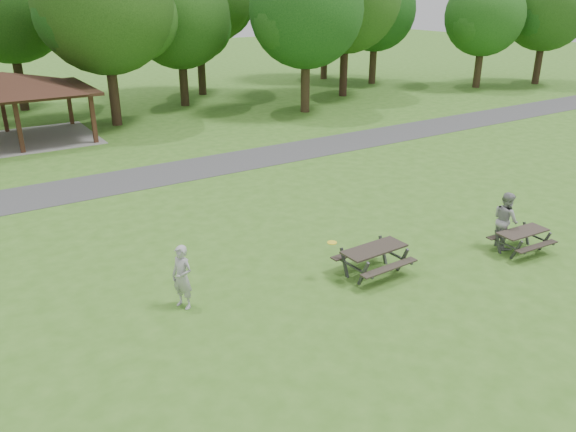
# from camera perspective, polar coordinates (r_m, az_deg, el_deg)

# --- Properties ---
(ground) EXTENTS (160.00, 160.00, 0.00)m
(ground) POSITION_cam_1_polar(r_m,az_deg,el_deg) (14.50, 5.35, -10.62)
(ground) COLOR #3B6F1F
(ground) RESTS_ON ground
(asphalt_path) EXTENTS (120.00, 3.20, 0.02)m
(asphalt_path) POSITION_cam_1_polar(r_m,az_deg,el_deg) (25.91, -14.02, 3.90)
(asphalt_path) COLOR #404042
(asphalt_path) RESTS_ON ground
(pavilion) EXTENTS (8.60, 7.01, 3.76)m
(pavilion) POSITION_cam_1_polar(r_m,az_deg,el_deg) (34.02, -26.86, 11.77)
(pavilion) COLOR #381D14
(pavilion) RESTS_ON ground
(tree_row_e) EXTENTS (8.40, 8.00, 11.02)m
(tree_row_e) POSITION_cam_1_polar(r_m,az_deg,el_deg) (35.88, -18.04, 19.46)
(tree_row_e) COLOR black
(tree_row_e) RESTS_ON ground
(tree_row_f) EXTENTS (7.35, 7.00, 9.55)m
(tree_row_f) POSITION_cam_1_polar(r_m,az_deg,el_deg) (41.20, -10.87, 18.99)
(tree_row_f) COLOR black
(tree_row_f) RESTS_ON ground
(tree_row_g) EXTENTS (7.77, 7.40, 10.25)m
(tree_row_g) POSITION_cam_1_polar(r_m,az_deg,el_deg) (38.34, 1.95, 19.87)
(tree_row_g) COLOR #312416
(tree_row_g) RESTS_ON ground
(tree_row_h) EXTENTS (8.61, 8.20, 11.37)m
(tree_row_h) POSITION_cam_1_polar(r_m,az_deg,el_deg) (44.71, 6.02, 20.99)
(tree_row_h) COLOR black
(tree_row_h) RESTS_ON ground
(tree_row_i) EXTENTS (7.14, 6.80, 9.52)m
(tree_row_i) POSITION_cam_1_polar(r_m,az_deg,el_deg) (51.26, 8.95, 19.73)
(tree_row_i) COLOR #302215
(tree_row_i) RESTS_ON ground
(tree_row_j) EXTENTS (6.72, 6.40, 8.96)m
(tree_row_j) POSITION_cam_1_polar(r_m,az_deg,el_deg) (51.11, 19.35, 18.42)
(tree_row_j) COLOR #2F2215
(tree_row_j) RESTS_ON ground
(tree_deep_b) EXTENTS (8.40, 8.00, 11.13)m
(tree_deep_b) POSITION_cam_1_polar(r_m,az_deg,el_deg) (42.91, -26.57, 18.71)
(tree_deep_b) COLOR black
(tree_deep_b) RESTS_ON ground
(tree_flank_right) EXTENTS (7.56, 7.20, 9.97)m
(tree_flank_right) POSITION_cam_1_polar(r_m,az_deg,el_deg) (55.05, 24.84, 18.49)
(tree_flank_right) COLOR black
(tree_flank_right) RESTS_ON ground
(picnic_table_middle) EXTENTS (2.03, 1.66, 0.86)m
(picnic_table_middle) POSITION_cam_1_polar(r_m,az_deg,el_deg) (16.57, 8.73, -3.86)
(picnic_table_middle) COLOR #2B251F
(picnic_table_middle) RESTS_ON ground
(picnic_table_far) EXTENTS (1.79, 1.48, 0.74)m
(picnic_table_far) POSITION_cam_1_polar(r_m,az_deg,el_deg) (19.27, 22.70, -1.88)
(picnic_table_far) COLOR #302822
(picnic_table_far) RESTS_ON ground
(frisbee_in_flight) EXTENTS (0.30, 0.30, 0.02)m
(frisbee_in_flight) POSITION_cam_1_polar(r_m,az_deg,el_deg) (15.93, 4.50, -2.71)
(frisbee_in_flight) COLOR yellow
(frisbee_in_flight) RESTS_ON ground
(frisbee_thrower) EXTENTS (0.64, 0.75, 1.75)m
(frisbee_thrower) POSITION_cam_1_polar(r_m,az_deg,el_deg) (14.88, -10.69, -6.12)
(frisbee_thrower) COLOR #A7A7AA
(frisbee_thrower) RESTS_ON ground
(frisbee_catcher) EXTENTS (0.97, 1.09, 1.86)m
(frisbee_catcher) POSITION_cam_1_polar(r_m,az_deg,el_deg) (19.31, 21.22, -0.36)
(frisbee_catcher) COLOR #969698
(frisbee_catcher) RESTS_ON ground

